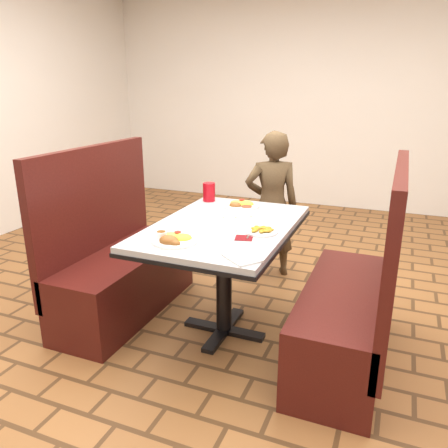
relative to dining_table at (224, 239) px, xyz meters
The scene contains 15 objects.
room 1.26m from the dining_table, ahead, with size 7.00×7.04×2.82m.
dining_table is the anchor object (origin of this frame).
booth_bench_left 0.86m from the dining_table, behind, with size 0.47×1.20×1.17m.
booth_bench_right 0.86m from the dining_table, ahead, with size 0.47×1.20×1.17m.
diner_person 1.04m from the dining_table, 89.70° to the left, with size 0.45×0.29×1.22m, color brown.
near_dinner_plate 0.44m from the dining_table, 107.66° to the right, with size 0.25×0.25×0.08m.
far_dinner_plate 0.43m from the dining_table, 95.05° to the left, with size 0.25×0.25×0.06m.
plantain_plate 0.29m from the dining_table, 15.59° to the right, with size 0.19×0.19×0.03m.
maroon_napkin 0.30m from the dining_table, 44.86° to the right, with size 0.10×0.10×0.00m, color #5C0D10.
spoon_utensil 0.28m from the dining_table, 35.76° to the right, with size 0.01×0.12×0.00m, color silver.
red_tumbler 0.60m from the dining_table, 123.20° to the left, with size 0.09×0.09×0.13m, color #B40C15.
paper_napkin 0.58m from the dining_table, 58.88° to the right, with size 0.18×0.13×0.01m, color silver.
knife_utensil 0.39m from the dining_table, 101.67° to the right, with size 0.01×0.19×0.00m, color silver.
fork_utensil 0.42m from the dining_table, 106.67° to the right, with size 0.01×0.14×0.00m, color silver.
lettuce_shreds 0.12m from the dining_table, 56.31° to the left, with size 0.28×0.32×0.00m, color #77AC44, non-canonical shape.
Camera 1 is at (0.96, -2.36, 1.56)m, focal length 35.00 mm.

